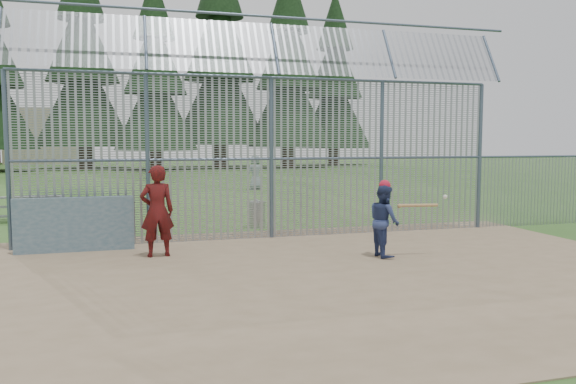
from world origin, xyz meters
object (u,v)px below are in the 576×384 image
object	(u,v)px
batter	(384,221)
bleacher	(11,208)
dugout_wall	(75,225)
trash_can	(256,214)
onlooker	(157,211)

from	to	relation	value
batter	bleacher	distance (m)	11.72
dugout_wall	trash_can	distance (m)	5.21
onlooker	trash_can	distance (m)	4.52
dugout_wall	bleacher	bearing A→B (deg)	111.98
batter	onlooker	xyz separation A→B (m)	(-4.58, 1.31, 0.21)
bleacher	onlooker	bearing A→B (deg)	-59.03
batter	trash_can	size ratio (longest dim) A/B	1.85
dugout_wall	bleacher	xyz separation A→B (m)	(-2.29, 5.66, -0.21)
batter	trash_can	distance (m)	5.04
dugout_wall	bleacher	size ratio (longest dim) A/B	0.83
batter	bleacher	world-z (taller)	batter
onlooker	batter	bearing A→B (deg)	159.15
onlooker	trash_can	world-z (taller)	onlooker
dugout_wall	trash_can	bearing A→B (deg)	27.62
batter	bleacher	size ratio (longest dim) A/B	0.51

